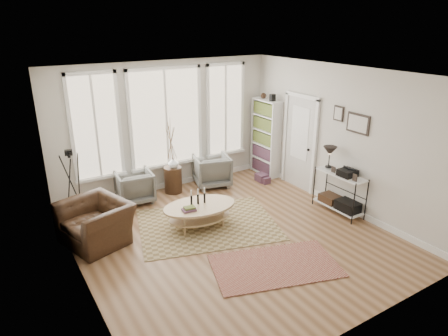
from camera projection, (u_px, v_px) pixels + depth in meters
room at (233, 162)px, 6.79m from camera, size 5.50×5.54×2.90m
bay_window at (166, 120)px, 8.86m from camera, size 4.14×0.12×2.24m
door at (300, 141)px, 9.05m from camera, size 0.09×1.06×2.22m
bookcase at (266, 137)px, 9.90m from camera, size 0.31×0.85×2.06m
low_shelf at (339, 189)px, 8.02m from camera, size 0.38×1.08×1.30m
wall_art at (353, 121)px, 7.66m from camera, size 0.04×0.88×0.44m
rug_main at (208, 224)px, 7.67m from camera, size 3.00×2.57×0.01m
rug_runner at (275, 266)px, 6.37m from camera, size 2.23×1.65×0.01m
coffee_table at (199, 210)px, 7.50m from camera, size 1.48×1.04×0.64m
armchair_left at (135, 187)px, 8.54m from camera, size 0.80×0.82×0.69m
armchair_right at (212, 170)px, 9.39m from camera, size 0.98×0.99×0.74m
side_table at (172, 158)px, 8.86m from camera, size 0.40×0.40×1.68m
vase at (173, 163)px, 8.86m from camera, size 0.26×0.26×0.24m
accent_chair at (96, 223)px, 6.98m from camera, size 1.39×1.29×0.74m
tripod_camera at (73, 187)px, 7.76m from camera, size 0.49×0.49×1.40m
book_stack_near at (262, 178)px, 9.71m from camera, size 0.23×0.29×0.19m
book_stack_far at (265, 180)px, 9.61m from camera, size 0.19×0.24×0.15m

